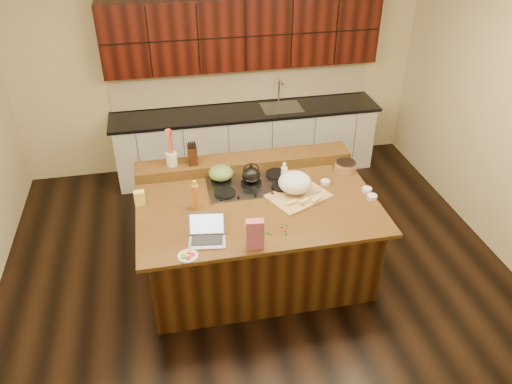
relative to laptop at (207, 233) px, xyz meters
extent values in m
cube|color=black|center=(0.56, 0.49, -0.99)|extent=(5.50, 5.00, 0.01)
cube|color=silver|center=(0.56, 0.49, 1.72)|extent=(5.50, 5.00, 0.01)
cube|color=beige|center=(0.56, 3.00, 0.37)|extent=(5.50, 0.01, 2.70)
cube|color=black|center=(0.56, 0.49, -0.54)|extent=(2.22, 1.42, 0.88)
cube|color=black|center=(0.56, 0.49, -0.08)|extent=(2.40, 1.60, 0.04)
cube|color=black|center=(0.56, 1.19, 0.00)|extent=(2.40, 0.30, 0.12)
cube|color=gray|center=(0.56, 0.79, -0.06)|extent=(0.92, 0.52, 0.02)
cylinder|color=black|center=(0.26, 0.92, -0.03)|extent=(0.22, 0.22, 0.03)
cylinder|color=black|center=(0.86, 0.92, -0.03)|extent=(0.22, 0.22, 0.03)
cylinder|color=black|center=(0.26, 0.66, -0.03)|extent=(0.22, 0.22, 0.03)
cylinder|color=black|center=(0.86, 0.66, -0.03)|extent=(0.22, 0.22, 0.03)
cylinder|color=black|center=(0.56, 0.79, -0.03)|extent=(0.22, 0.22, 0.03)
cube|color=silver|center=(0.86, 2.66, -0.53)|extent=(3.60, 0.62, 0.90)
cube|color=black|center=(0.86, 2.66, -0.06)|extent=(3.70, 0.66, 0.04)
cube|color=gray|center=(1.36, 2.66, -0.05)|extent=(0.55, 0.42, 0.01)
cylinder|color=gray|center=(1.36, 2.84, 0.14)|extent=(0.02, 0.02, 0.36)
cube|color=black|center=(0.86, 2.81, 0.97)|extent=(3.60, 0.34, 0.90)
cube|color=beige|center=(0.86, 2.97, 0.22)|extent=(3.60, 0.03, 0.50)
ellipsoid|color=black|center=(0.56, 0.79, 0.07)|extent=(0.22, 0.22, 0.17)
ellipsoid|color=#577D32|center=(0.26, 0.92, 0.05)|extent=(0.27, 0.27, 0.14)
cube|color=#B7B7BC|center=(-0.01, -0.05, -0.05)|extent=(0.36, 0.27, 0.02)
cube|color=black|center=(-0.01, -0.05, -0.04)|extent=(0.30, 0.17, 0.00)
cube|color=#B7B7BC|center=(0.01, 0.06, 0.06)|extent=(0.34, 0.11, 0.21)
cube|color=silver|center=(0.01, 0.06, 0.06)|extent=(0.30, 0.09, 0.18)
cylinder|color=orange|center=(-0.05, 0.49, 0.07)|extent=(0.07, 0.07, 0.27)
cylinder|color=silver|center=(0.89, 0.68, 0.06)|extent=(0.07, 0.07, 0.25)
cube|color=tan|center=(0.99, 0.48, -0.05)|extent=(0.71, 0.63, 0.03)
ellipsoid|color=white|center=(0.97, 0.56, 0.07)|extent=(0.34, 0.34, 0.21)
cube|color=#EDD872|center=(0.89, 0.34, -0.02)|extent=(0.13, 0.03, 0.03)
cube|color=#EDD872|center=(1.01, 0.34, -0.02)|extent=(0.13, 0.03, 0.03)
cube|color=#EDD872|center=(1.14, 0.34, -0.02)|extent=(0.13, 0.03, 0.03)
cylinder|color=gray|center=(1.12, 0.46, -0.03)|extent=(0.22, 0.09, 0.01)
cylinder|color=white|center=(1.71, 0.44, -0.04)|extent=(0.13, 0.13, 0.04)
cylinder|color=white|center=(1.71, 0.30, -0.04)|extent=(0.13, 0.13, 0.04)
cylinder|color=white|center=(1.34, 0.66, -0.04)|extent=(0.12, 0.12, 0.04)
cylinder|color=#996B3F|center=(1.64, 0.89, -0.02)|extent=(0.25, 0.25, 0.09)
cone|color=silver|center=(0.98, 0.29, -0.03)|extent=(0.10, 0.10, 0.07)
cube|color=#C05A78|center=(0.40, -0.21, 0.08)|extent=(0.16, 0.10, 0.29)
cylinder|color=white|center=(-0.19, -0.22, -0.06)|extent=(0.20, 0.20, 0.01)
cube|color=#F9E057|center=(-0.59, 0.69, 0.01)|extent=(0.11, 0.08, 0.15)
cylinder|color=white|center=(-0.23, 1.19, 0.13)|extent=(0.16, 0.16, 0.14)
cube|color=black|center=(0.00, 1.19, 0.16)|extent=(0.10, 0.16, 0.20)
ellipsoid|color=red|center=(0.70, 0.02, -0.05)|extent=(0.02, 0.02, 0.02)
ellipsoid|color=#198C26|center=(0.76, 0.04, -0.05)|extent=(0.02, 0.02, 0.02)
ellipsoid|color=red|center=(0.50, 0.02, -0.05)|extent=(0.02, 0.02, 0.02)
ellipsoid|color=#198C26|center=(0.58, -0.07, -0.05)|extent=(0.02, 0.02, 0.02)
ellipsoid|color=red|center=(0.49, 0.05, -0.05)|extent=(0.02, 0.02, 0.02)
ellipsoid|color=#198C26|center=(0.71, -0.10, -0.05)|extent=(0.02, 0.02, 0.02)
ellipsoid|color=red|center=(0.72, -0.04, -0.05)|extent=(0.02, 0.02, 0.02)
ellipsoid|color=#198C26|center=(0.41, -0.03, -0.05)|extent=(0.02, 0.02, 0.02)
ellipsoid|color=red|center=(0.37, 0.09, -0.05)|extent=(0.02, 0.02, 0.02)
ellipsoid|color=#198C26|center=(0.55, -0.04, -0.05)|extent=(0.02, 0.02, 0.02)
camera|label=1|loc=(-0.28, -3.56, 2.76)|focal=35.00mm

